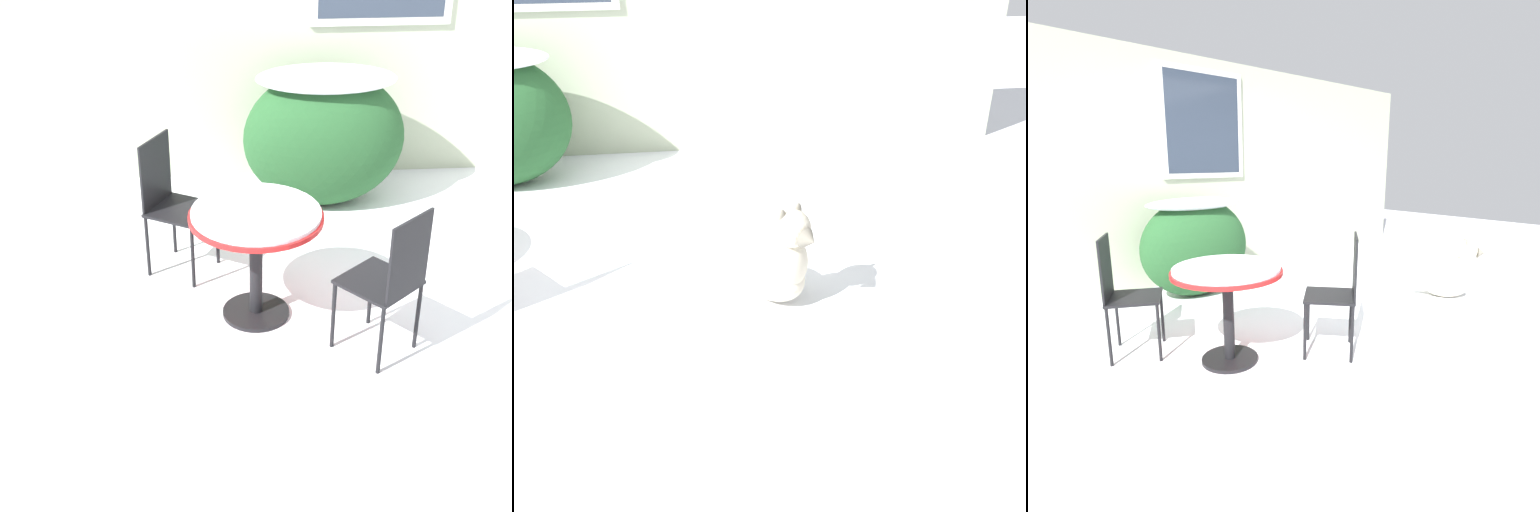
# 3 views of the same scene
# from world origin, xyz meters

# --- Properties ---
(ground_plane) EXTENTS (16.00, 16.00, 0.00)m
(ground_plane) POSITION_xyz_m (0.00, 0.00, 0.00)
(ground_plane) COLOR white
(house_wall) EXTENTS (8.00, 0.10, 2.60)m
(house_wall) POSITION_xyz_m (0.01, 2.20, 1.33)
(house_wall) COLOR #B2BC9E
(house_wall) RESTS_ON ground_plane
(shrub_left) EXTENTS (1.22, 0.75, 1.06)m
(shrub_left) POSITION_xyz_m (-0.36, 1.62, 0.56)
(shrub_left) COLOR #235128
(shrub_left) RESTS_ON ground_plane
(patio_table) EXTENTS (0.79, 0.79, 0.72)m
(patio_table) POSITION_xyz_m (-0.98, 0.12, 0.58)
(patio_table) COLOR black
(patio_table) RESTS_ON ground_plane
(patio_chair_near_table) EXTENTS (0.51, 0.51, 0.91)m
(patio_chair_near_table) POSITION_xyz_m (-1.49, 0.72, 0.50)
(patio_chair_near_table) COLOR black
(patio_chair_near_table) RESTS_ON ground_plane
(patio_chair_far_side) EXTENTS (0.53, 0.53, 0.91)m
(patio_chair_far_side) POSITION_xyz_m (-0.28, -0.32, 0.50)
(patio_chair_far_side) COLOR black
(patio_chair_far_side) RESTS_ON ground_plane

